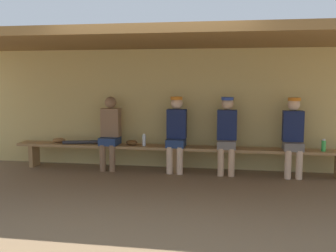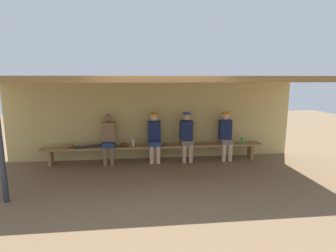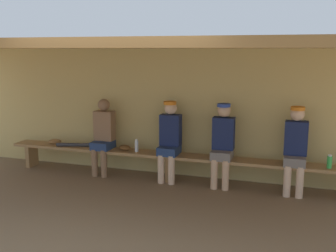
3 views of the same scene
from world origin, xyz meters
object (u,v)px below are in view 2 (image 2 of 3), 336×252
Objects in this scene: support_post at (0,145)px; water_bottle_blue at (243,140)px; player_near_post at (154,135)px; baseball_glove_tan at (124,145)px; baseball_bat at (92,146)px; player_middle at (226,133)px; player_in_white at (187,134)px; water_bottle_clear at (133,143)px; baseball_glove_worn at (70,146)px; bench at (155,148)px; player_in_blue at (109,137)px.

water_bottle_blue is (5.39, 2.05, -0.54)m from support_post.
player_near_post is at bearing 178.83° from water_bottle_blue.
baseball_glove_tan is 0.85m from baseball_bat.
player_middle is 5.60× the size of baseball_glove_tan.
water_bottle_clear is (-1.47, -0.04, -0.18)m from player_in_white.
baseball_glove_worn is at bearing 179.11° from player_near_post.
water_bottle_blue is at bearing -1.09° from bench.
water_bottle_blue is (2.48, -0.05, 0.17)m from bench.
baseball_glove_worn reaches higher than baseball_bat.
baseball_bat is at bearing 25.24° from baseball_glove_tan.
baseball_bat is (-1.67, -0.00, -0.25)m from player_near_post.
player_in_blue is 3.72m from water_bottle_blue.
support_post is 1.65× the size of player_in_blue.
support_post is 0.37× the size of bench.
player_middle is (3.23, 0.00, 0.02)m from player_in_blue.
baseball_glove_tan is at bearing 179.05° from water_bottle_blue.
baseball_bat is (-1.68, -0.00, 0.11)m from bench.
player_in_blue is (-2.12, -0.00, -0.02)m from player_in_white.
player_near_post is 2.00m from player_middle.
support_post is at bearing -156.77° from player_middle.
player_in_white is at bearing 1.66° from water_bottle_clear.
support_post is 10.06× the size of water_bottle_clear.
baseball_glove_worn reaches higher than bench.
player_near_post is (-0.89, 0.00, 0.00)m from player_in_white.
bench is at bearing -179.90° from player_middle.
water_bottle_clear is at bearing -175.80° from player_near_post.
bench is 1.68m from baseball_bat.
player_in_white reaches higher than bench.
player_in_white reaches higher than baseball_glove_worn.
player_near_post is 1.01× the size of player_in_blue.
baseball_bat is (-0.45, -0.00, -0.24)m from player_in_blue.
player_near_post reaches higher than player_in_blue.
player_in_white is 1.00× the size of player_near_post.
baseball_glove_tan is at bearing 160.47° from baseball_glove_worn.
player_near_post reaches higher than baseball_bat.
water_bottle_blue is (0.49, -0.05, -0.19)m from player_middle.
water_bottle_clear is at bearing -178.34° from player_in_white.
support_post is 3.15m from water_bottle_clear.
player_near_post is 0.61m from water_bottle_clear.
water_bottle_clear is at bearing 41.60° from support_post.
support_post is at bearing -136.01° from baseball_bat.
water_bottle_blue is at bearing -1.17° from player_near_post.
player_middle is (4.90, 2.10, -0.35)m from support_post.
player_near_post reaches higher than water_bottle_clear.
support_post reaches higher than player_near_post.
player_middle is 3.68m from baseball_bat.
baseball_glove_tan is (-2.82, 0.00, -0.24)m from player_middle.
baseball_glove_worn is (-2.25, 0.03, -0.24)m from player_near_post.
player_in_white is 1.50× the size of baseball_bat.
player_near_post is 1.50× the size of baseball_bat.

